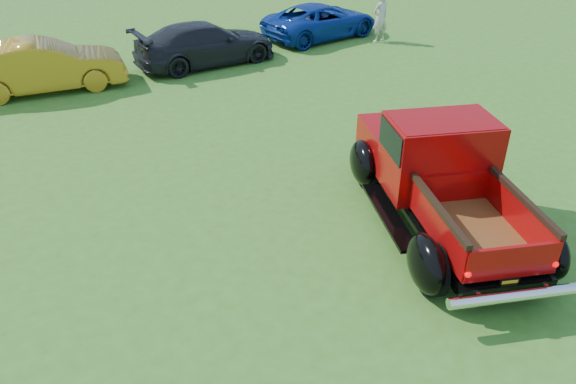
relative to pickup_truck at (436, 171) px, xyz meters
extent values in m
plane|color=#3C641C|center=(-1.95, 0.43, -0.85)|extent=(120.00, 120.00, 0.00)
cylinder|color=black|center=(-1.48, -1.49, -0.47)|extent=(0.50, 0.81, 0.77)
cylinder|color=black|center=(0.04, -2.10, -0.47)|extent=(0.50, 0.81, 0.77)
cylinder|color=black|center=(-0.33, 1.38, -0.47)|extent=(0.50, 0.81, 0.77)
cylinder|color=black|center=(1.19, 0.77, -0.47)|extent=(0.50, 0.81, 0.77)
cube|color=black|center=(-0.13, -0.32, -0.42)|extent=(2.95, 4.73, 0.19)
cube|color=#990808|center=(0.47, 1.17, -0.02)|extent=(2.07, 1.96, 0.60)
cube|color=silver|center=(0.74, 1.86, -0.03)|extent=(1.46, 0.63, 0.48)
cube|color=#990808|center=(0.00, 0.00, 0.31)|extent=(2.01, 1.67, 1.26)
cube|color=black|center=(0.00, 0.00, 0.65)|extent=(2.01, 1.60, 0.48)
cube|color=#990808|center=(0.00, 0.00, 0.91)|extent=(1.91, 1.55, 0.08)
cube|color=brown|center=(-0.58, -1.44, -0.25)|extent=(1.93, 2.28, 0.05)
cube|color=#990808|center=(-1.18, -1.20, 0.00)|extent=(0.76, 1.82, 0.50)
cube|color=#990808|center=(0.03, -1.68, 0.00)|extent=(0.76, 1.82, 0.50)
cube|color=#990808|center=(-0.22, -0.54, 0.00)|extent=(1.23, 0.53, 0.50)
cube|color=#990808|center=(-0.94, -2.34, 0.00)|extent=(1.23, 0.54, 0.50)
cube|color=black|center=(-1.18, -1.20, 0.30)|extent=(0.80, 1.83, 0.09)
cube|color=black|center=(0.03, -1.68, 0.30)|extent=(0.80, 1.83, 0.09)
ellipsoid|color=black|center=(-1.57, -1.46, -0.35)|extent=(0.79, 1.12, 0.85)
ellipsoid|color=black|center=(0.13, -2.14, -0.35)|extent=(0.79, 1.12, 0.85)
ellipsoid|color=black|center=(-0.42, 1.42, -0.35)|extent=(0.79, 1.12, 0.85)
ellipsoid|color=black|center=(1.28, 0.74, -0.35)|extent=(0.79, 1.12, 0.85)
cube|color=black|center=(-1.00, -0.02, -0.53)|extent=(1.04, 2.00, 0.06)
cube|color=black|center=(0.71, -0.70, -0.53)|extent=(1.04, 2.00, 0.06)
cylinder|color=silver|center=(-1.03, -2.56, -0.37)|extent=(1.81, 0.85, 0.15)
cube|color=black|center=(-0.95, -2.37, -0.32)|extent=(0.28, 0.12, 0.15)
cube|color=gold|center=(-0.95, -2.38, -0.32)|extent=(0.22, 0.10, 0.10)
sphere|color=#CC0505|center=(-1.52, -2.13, -0.10)|extent=(0.09, 0.09, 0.09)
sphere|color=#CC0505|center=(-0.37, -2.60, -0.10)|extent=(0.09, 0.09, 0.09)
imported|color=#BA8018|center=(-4.38, 9.95, -0.18)|extent=(4.25, 2.01, 1.35)
imported|color=black|center=(0.21, 9.80, -0.23)|extent=(4.32, 1.79, 1.25)
imported|color=navy|center=(4.84, 10.40, -0.27)|extent=(4.35, 2.31, 1.16)
imported|color=#BEB4A5|center=(6.25, 8.94, -0.04)|extent=(0.61, 0.42, 1.63)
camera|label=1|loc=(-6.50, -5.75, 4.53)|focal=35.00mm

